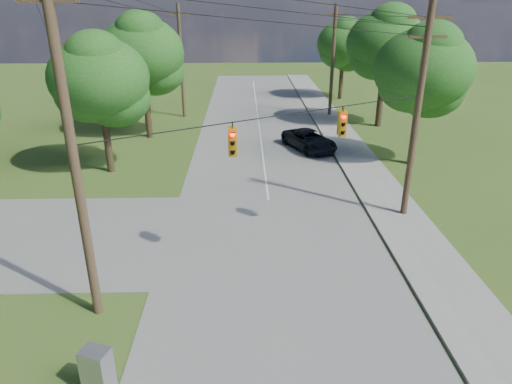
{
  "coord_description": "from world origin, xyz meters",
  "views": [
    {
      "loc": [
        0.69,
        -13.13,
        10.32
      ],
      "look_at": [
        1.17,
        5.0,
        2.65
      ],
      "focal_mm": 32.0,
      "sensor_mm": 36.0,
      "label": 1
    }
  ],
  "objects_px": {
    "pole_ne": "(418,111)",
    "car_main_north": "(309,140)",
    "pole_sw": "(71,145)",
    "pole_north_e": "(333,61)",
    "control_cabinet": "(97,371)",
    "pole_north_w": "(181,61)"
  },
  "relations": [
    {
      "from": "pole_ne",
      "to": "car_main_north",
      "type": "bearing_deg",
      "value": 106.67
    },
    {
      "from": "pole_sw",
      "to": "car_main_north",
      "type": "height_order",
      "value": "pole_sw"
    },
    {
      "from": "pole_sw",
      "to": "pole_ne",
      "type": "height_order",
      "value": "pole_sw"
    },
    {
      "from": "pole_north_e",
      "to": "control_cabinet",
      "type": "distance_m",
      "value": 35.71
    },
    {
      "from": "pole_sw",
      "to": "pole_ne",
      "type": "relative_size",
      "value": 1.14
    },
    {
      "from": "pole_north_e",
      "to": "car_main_north",
      "type": "xyz_separation_m",
      "value": [
        -3.4,
        -10.65,
        -4.4
      ]
    },
    {
      "from": "control_cabinet",
      "to": "car_main_north",
      "type": "bearing_deg",
      "value": 87.92
    },
    {
      "from": "pole_north_w",
      "to": "control_cabinet",
      "type": "height_order",
      "value": "pole_north_w"
    },
    {
      "from": "pole_sw",
      "to": "pole_north_w",
      "type": "xyz_separation_m",
      "value": [
        -0.4,
        29.6,
        -1.1
      ]
    },
    {
      "from": "pole_sw",
      "to": "pole_north_w",
      "type": "relative_size",
      "value": 1.2
    },
    {
      "from": "pole_ne",
      "to": "pole_north_w",
      "type": "distance_m",
      "value": 26.03
    },
    {
      "from": "pole_ne",
      "to": "pole_north_e",
      "type": "relative_size",
      "value": 1.05
    },
    {
      "from": "pole_north_w",
      "to": "control_cabinet",
      "type": "distance_m",
      "value": 33.52
    },
    {
      "from": "pole_north_e",
      "to": "control_cabinet",
      "type": "height_order",
      "value": "pole_north_e"
    },
    {
      "from": "pole_ne",
      "to": "car_main_north",
      "type": "height_order",
      "value": "pole_ne"
    },
    {
      "from": "pole_ne",
      "to": "pole_north_w",
      "type": "xyz_separation_m",
      "value": [
        -13.9,
        22.0,
        -0.34
      ]
    },
    {
      "from": "pole_north_e",
      "to": "pole_sw",
      "type": "bearing_deg",
      "value": -114.52
    },
    {
      "from": "pole_north_w",
      "to": "pole_sw",
      "type": "bearing_deg",
      "value": -89.23
    },
    {
      "from": "pole_ne",
      "to": "pole_north_e",
      "type": "xyz_separation_m",
      "value": [
        -0.0,
        22.0,
        -0.34
      ]
    },
    {
      "from": "pole_north_e",
      "to": "car_main_north",
      "type": "bearing_deg",
      "value": -107.71
    },
    {
      "from": "pole_sw",
      "to": "control_cabinet",
      "type": "xyz_separation_m",
      "value": [
        1.1,
        -3.59,
        -5.51
      ]
    },
    {
      "from": "control_cabinet",
      "to": "pole_north_e",
      "type": "bearing_deg",
      "value": 89.2
    }
  ]
}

